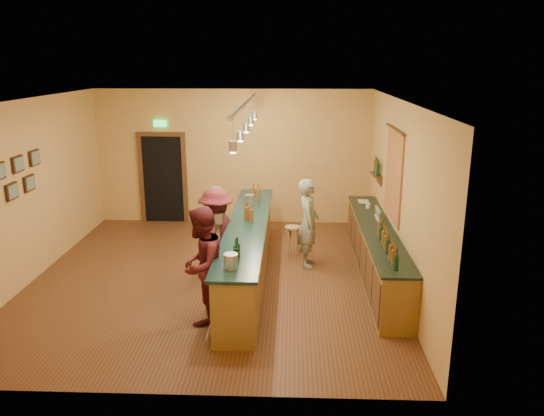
{
  "coord_description": "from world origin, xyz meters",
  "views": [
    {
      "loc": [
        1.42,
        -8.93,
        3.86
      ],
      "look_at": [
        1.06,
        0.2,
        1.29
      ],
      "focal_mm": 35.0,
      "sensor_mm": 36.0,
      "label": 1
    }
  ],
  "objects_px": {
    "customer_a": "(201,265)",
    "customer_b": "(217,232)",
    "customer_c": "(217,235)",
    "bar_stool": "(292,233)",
    "bartender": "(308,223)",
    "back_counter": "(377,252)",
    "tasting_bar": "(248,247)"
  },
  "relations": [
    {
      "from": "tasting_bar",
      "to": "bartender",
      "type": "height_order",
      "value": "bartender"
    },
    {
      "from": "bartender",
      "to": "customer_c",
      "type": "height_order",
      "value": "bartender"
    },
    {
      "from": "customer_b",
      "to": "bar_stool",
      "type": "distance_m",
      "value": 1.78
    },
    {
      "from": "tasting_bar",
      "to": "customer_a",
      "type": "relative_size",
      "value": 2.84
    },
    {
      "from": "bartender",
      "to": "tasting_bar",
      "type": "bearing_deg",
      "value": 124.41
    },
    {
      "from": "customer_a",
      "to": "customer_b",
      "type": "xyz_separation_m",
      "value": [
        -0.0,
        1.69,
        -0.04
      ]
    },
    {
      "from": "customer_b",
      "to": "bar_stool",
      "type": "height_order",
      "value": "customer_b"
    },
    {
      "from": "bartender",
      "to": "bar_stool",
      "type": "relative_size",
      "value": 2.69
    },
    {
      "from": "bar_stool",
      "to": "bartender",
      "type": "bearing_deg",
      "value": -55.37
    },
    {
      "from": "customer_c",
      "to": "tasting_bar",
      "type": "bearing_deg",
      "value": 114.77
    },
    {
      "from": "bar_stool",
      "to": "customer_b",
      "type": "bearing_deg",
      "value": -141.09
    },
    {
      "from": "bartender",
      "to": "customer_c",
      "type": "xyz_separation_m",
      "value": [
        -1.66,
        -0.75,
        -0.01
      ]
    },
    {
      "from": "back_counter",
      "to": "bartender",
      "type": "distance_m",
      "value": 1.39
    },
    {
      "from": "back_counter",
      "to": "tasting_bar",
      "type": "relative_size",
      "value": 0.89
    },
    {
      "from": "tasting_bar",
      "to": "customer_c",
      "type": "height_order",
      "value": "customer_c"
    },
    {
      "from": "back_counter",
      "to": "customer_b",
      "type": "distance_m",
      "value": 2.91
    },
    {
      "from": "back_counter",
      "to": "bartender",
      "type": "relative_size",
      "value": 2.66
    },
    {
      "from": "back_counter",
      "to": "bar_stool",
      "type": "height_order",
      "value": "back_counter"
    },
    {
      "from": "tasting_bar",
      "to": "customer_a",
      "type": "xyz_separation_m",
      "value": [
        -0.55,
        -1.62,
        0.29
      ]
    },
    {
      "from": "bartender",
      "to": "customer_a",
      "type": "height_order",
      "value": "customer_a"
    },
    {
      "from": "customer_a",
      "to": "customer_b",
      "type": "height_order",
      "value": "customer_a"
    },
    {
      "from": "bar_stool",
      "to": "back_counter",
      "type": "bearing_deg",
      "value": -32.51
    },
    {
      "from": "customer_c",
      "to": "customer_a",
      "type": "bearing_deg",
      "value": 21.92
    },
    {
      "from": "back_counter",
      "to": "customer_c",
      "type": "xyz_separation_m",
      "value": [
        -2.89,
        -0.21,
        0.36
      ]
    },
    {
      "from": "customer_a",
      "to": "bartender",
      "type": "bearing_deg",
      "value": 159.65
    },
    {
      "from": "customer_c",
      "to": "customer_b",
      "type": "bearing_deg",
      "value": -158.08
    },
    {
      "from": "tasting_bar",
      "to": "bartender",
      "type": "xyz_separation_m",
      "value": [
        1.11,
        0.72,
        0.25
      ]
    },
    {
      "from": "tasting_bar",
      "to": "customer_a",
      "type": "distance_m",
      "value": 1.74
    },
    {
      "from": "back_counter",
      "to": "tasting_bar",
      "type": "distance_m",
      "value": 2.35
    },
    {
      "from": "customer_c",
      "to": "back_counter",
      "type": "bearing_deg",
      "value": 116.05
    },
    {
      "from": "bartender",
      "to": "bar_stool",
      "type": "height_order",
      "value": "bartender"
    },
    {
      "from": "customer_a",
      "to": "bar_stool",
      "type": "xyz_separation_m",
      "value": [
        1.35,
        2.78,
        -0.41
      ]
    }
  ]
}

